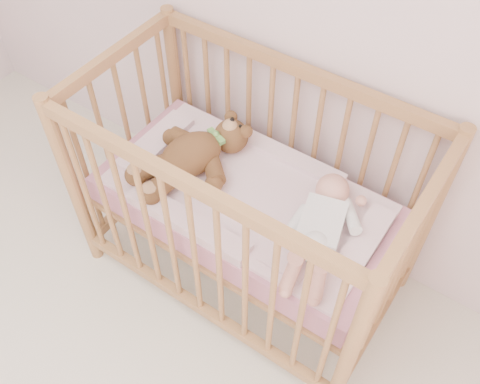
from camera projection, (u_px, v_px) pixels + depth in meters
The scene contains 5 objects.
crib at pixel (247, 203), 2.21m from camera, with size 1.36×0.76×1.00m, color #A87347, non-canonical shape.
mattress at pixel (247, 205), 2.23m from camera, with size 1.22×0.62×0.13m, color #C37A87.
blanket at pixel (247, 194), 2.17m from camera, with size 1.10×0.58×0.06m, color #F2A7B7, non-canonical shape.
baby at pixel (321, 225), 1.97m from camera, with size 0.29×0.59×0.14m, color white, non-canonical shape.
teddy_bear at pixel (191, 156), 2.19m from camera, with size 0.41×0.59×0.16m, color brown, non-canonical shape.
Camera 1 is at (0.91, 0.44, 2.22)m, focal length 40.00 mm.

